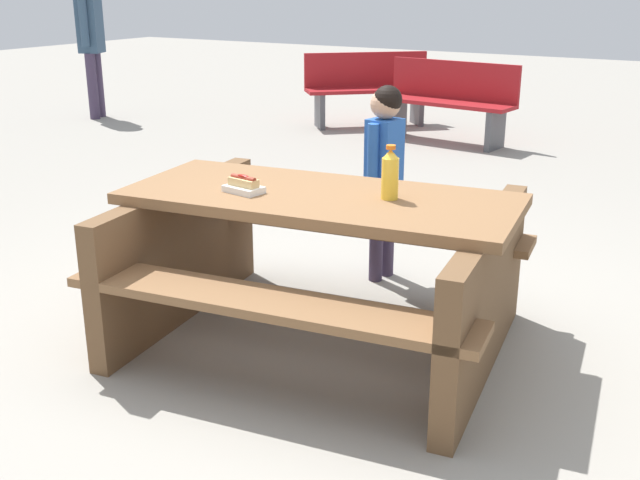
{
  "coord_description": "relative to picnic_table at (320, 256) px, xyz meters",
  "views": [
    {
      "loc": [
        -1.75,
        2.92,
        1.69
      ],
      "look_at": [
        0.0,
        0.0,
        0.52
      ],
      "focal_mm": 43.26,
      "sensor_mm": 36.0,
      "label": 1
    }
  ],
  "objects": [
    {
      "name": "ground_plane",
      "position": [
        0.0,
        0.0,
        -0.44
      ],
      "size": [
        30.0,
        30.0,
        0.0
      ],
      "primitive_type": "plane",
      "color": "gray",
      "rests_on": "ground"
    },
    {
      "name": "picnic_table",
      "position": [
        0.0,
        0.0,
        0.0
      ],
      "size": [
        1.98,
        1.64,
        0.75
      ],
      "color": "brown",
      "rests_on": "ground"
    },
    {
      "name": "soda_bottle",
      "position": [
        -0.31,
        -0.08,
        0.42
      ],
      "size": [
        0.08,
        0.08,
        0.24
      ],
      "color": "yellow",
      "rests_on": "picnic_table"
    },
    {
      "name": "hotdog_tray",
      "position": [
        0.31,
        0.16,
        0.34
      ],
      "size": [
        0.19,
        0.13,
        0.08
      ],
      "color": "white",
      "rests_on": "picnic_table"
    },
    {
      "name": "child_in_coat",
      "position": [
        0.13,
        -0.92,
        0.28
      ],
      "size": [
        0.19,
        0.28,
        1.13
      ],
      "color": "#3F334C",
      "rests_on": "ground"
    },
    {
      "name": "park_bench_near",
      "position": [
        2.52,
        -5.32,
        0.0
      ],
      "size": [
        1.38,
        1.3,
        0.85
      ],
      "color": "maroon",
      "rests_on": "ground"
    },
    {
      "name": "park_bench_mid",
      "position": [
        1.33,
        -4.88,
        0.0
      ],
      "size": [
        1.54,
        0.57,
        0.85
      ],
      "color": "maroon",
      "rests_on": "ground"
    },
    {
      "name": "bystander_adult",
      "position": [
        5.71,
        -4.02,
        0.7
      ],
      "size": [
        0.34,
        0.41,
        1.78
      ],
      "color": "#3F334C",
      "rests_on": "ground"
    }
  ]
}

